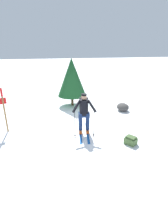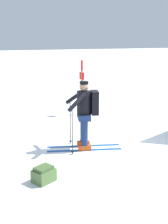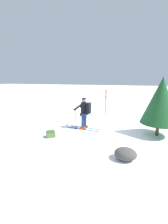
{
  "view_description": "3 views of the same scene",
  "coord_description": "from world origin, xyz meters",
  "views": [
    {
      "loc": [
        -6.84,
        1.1,
        3.29
      ],
      "look_at": [
        -0.75,
        -0.2,
        0.89
      ],
      "focal_mm": 28.0,
      "sensor_mm": 36.0,
      "label": 1
    },
    {
      "loc": [
        -2.64,
        -6.91,
        2.7
      ],
      "look_at": [
        -0.75,
        -0.2,
        0.89
      ],
      "focal_mm": 50.0,
      "sensor_mm": 36.0,
      "label": 2
    },
    {
      "loc": [
        1.07,
        -7.38,
        2.66
      ],
      "look_at": [
        -0.75,
        -0.2,
        0.89
      ],
      "focal_mm": 24.0,
      "sensor_mm": 36.0,
      "label": 3
    }
  ],
  "objects": [
    {
      "name": "ground_plane",
      "position": [
        0.0,
        0.0,
        0.0
      ],
      "size": [
        80.0,
        80.0,
        0.0
      ],
      "primitive_type": "plane",
      "color": "white"
    },
    {
      "name": "dropped_backpack",
      "position": [
        -1.93,
        -1.64,
        0.14
      ],
      "size": [
        0.49,
        0.47,
        0.3
      ],
      "color": "#4C6B38",
      "rests_on": "ground_plane"
    },
    {
      "name": "skier",
      "position": [
        -0.72,
        -0.21,
        0.92
      ],
      "size": [
        1.79,
        0.91,
        1.61
      ],
      "color": "#144C9E",
      "rests_on": "ground_plane"
    },
    {
      "name": "trail_marker",
      "position": [
        0.02,
        2.8,
        1.08
      ],
      "size": [
        0.11,
        0.23,
        1.8
      ],
      "color": "olive",
      "rests_on": "ground_plane"
    }
  ]
}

